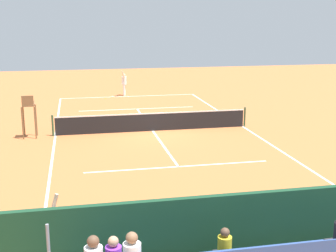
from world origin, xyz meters
TOP-DOWN VIEW (x-y plane):
  - ground_plane at (0.00, 0.00)m, footprint 60.00×60.00m
  - court_line_markings at (0.00, -0.04)m, footprint 10.10×22.20m
  - tennis_net at (0.00, 0.00)m, footprint 10.30×0.10m
  - backdrop_wall at (0.00, 14.00)m, footprint 18.00×0.16m
  - umpire_chair at (6.20, 0.13)m, footprint 0.67×0.67m
  - courtside_bench at (-1.69, 13.27)m, footprint 1.80×0.40m
  - tennis_player at (0.23, -11.48)m, footprint 0.46×0.56m
  - tennis_racket at (1.14, -11.09)m, footprint 0.59×0.37m
  - tennis_ball_near at (1.76, -10.24)m, footprint 0.07×0.07m
  - line_judge at (4.48, 13.21)m, footprint 0.41×0.55m

SIDE VIEW (x-z plane):
  - ground_plane at x=0.00m, z-range 0.00..0.00m
  - court_line_markings at x=0.00m, z-range 0.00..0.01m
  - tennis_racket at x=1.14m, z-range 0.00..0.03m
  - tennis_ball_near at x=1.76m, z-range 0.00..0.07m
  - tennis_net at x=0.00m, z-range -0.03..1.04m
  - courtside_bench at x=-1.69m, z-range 0.09..1.02m
  - backdrop_wall at x=0.00m, z-range 0.00..2.00m
  - tennis_player at x=0.23m, z-range 0.05..1.98m
  - line_judge at x=4.48m, z-range 0.05..1.98m
  - umpire_chair at x=6.20m, z-range 0.24..2.38m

